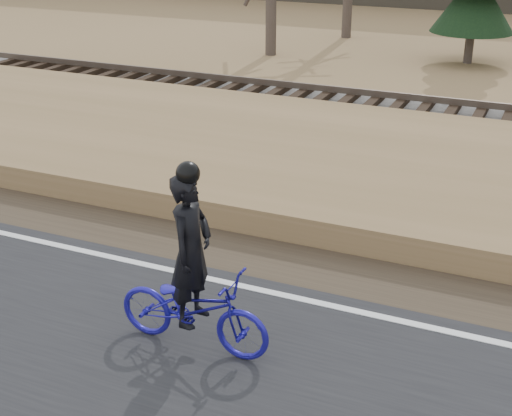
% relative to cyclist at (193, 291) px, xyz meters
% --- Properties ---
extents(cyclist, '(1.88, 0.66, 2.27)m').
position_rel_cyclist_xyz_m(cyclist, '(0.00, 0.00, 0.00)').
color(cyclist, '#1B1595').
rests_on(cyclist, road).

